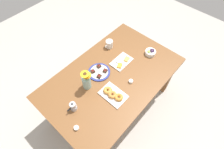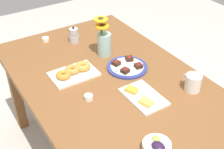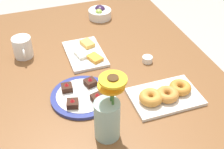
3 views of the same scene
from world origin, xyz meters
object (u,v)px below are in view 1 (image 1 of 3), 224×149
croissant_platter (113,94)px  dessert_plate (99,72)px  jam_cup_berry (131,81)px  cheese_platter (122,62)px  moka_pot (73,107)px  grape_bowl (151,52)px  flower_vase (87,82)px  coffee_mug (109,44)px  dining_table (112,81)px  jam_cup_honey (76,128)px

croissant_platter → dessert_plate: bearing=-110.2°
jam_cup_berry → cheese_platter: bearing=-120.0°
croissant_platter → moka_pot: (0.37, -0.19, 0.03)m
grape_bowl → moka_pot: (1.12, -0.15, 0.02)m
flower_vase → moka_pot: flower_vase is taller
grape_bowl → moka_pot: 1.13m
jam_cup_berry → croissant_platter: bearing=-8.5°
cheese_platter → jam_cup_berry: bearing=60.0°
coffee_mug → moka_pot: 0.92m
cheese_platter → moka_pot: size_ratio=2.18×
croissant_platter → grape_bowl: bearing=-176.9°
coffee_mug → flower_vase: (0.60, 0.22, 0.04)m
cheese_platter → dining_table: bearing=12.9°
grape_bowl → moka_pot: moka_pot is taller
grape_bowl → jam_cup_honey: size_ratio=2.71×
jam_cup_honey → moka_pot: (-0.12, -0.17, 0.03)m
jam_cup_berry → dessert_plate: size_ratio=0.19×
dessert_plate → jam_cup_honey: bearing=26.0°
dining_table → flower_vase: flower_vase is taller
cheese_platter → jam_cup_berry: size_ratio=5.42×
dining_table → cheese_platter: (-0.23, -0.05, 0.10)m
grape_bowl → coffee_mug: bearing=-61.5°
coffee_mug → croissant_platter: bearing=45.4°
coffee_mug → jam_cup_honey: (0.99, 0.48, -0.04)m
grape_bowl → dessert_plate: (0.63, -0.27, -0.02)m
croissant_platter → coffee_mug: bearing=-134.6°
jam_cup_honey → flower_vase: (-0.39, -0.26, 0.08)m
jam_cup_honey → moka_pot: 0.21m
coffee_mug → jam_cup_berry: size_ratio=2.60×
jam_cup_berry → flower_vase: (0.36, -0.32, 0.08)m
jam_cup_berry → moka_pot: size_ratio=0.40×
dessert_plate → flower_vase: (0.22, 0.04, 0.08)m
coffee_mug → grape_bowl: size_ratio=0.96×
dining_table → croissant_platter: size_ratio=5.71×
croissant_platter → jam_cup_honey: (0.49, -0.02, -0.01)m
dessert_plate → moka_pot: (0.49, 0.13, 0.04)m
coffee_mug → cheese_platter: (0.09, 0.28, -0.04)m
cheese_platter → jam_cup_berry: 0.30m
dining_table → coffee_mug: coffee_mug is taller
jam_cup_honey → jam_cup_berry: 0.75m
grape_bowl → croissant_platter: size_ratio=0.46×
dining_table → cheese_platter: bearing=-167.1°
dining_table → jam_cup_berry: jam_cup_berry is taller
dining_table → moka_pot: moka_pot is taller
croissant_platter → moka_pot: 0.42m
cheese_platter → jam_cup_berry: (0.15, 0.26, 0.00)m
croissant_platter → jam_cup_berry: size_ratio=5.83×
coffee_mug → flower_vase: flower_vase is taller
coffee_mug → grape_bowl: bearing=118.5°
grape_bowl → flower_vase: size_ratio=0.49×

